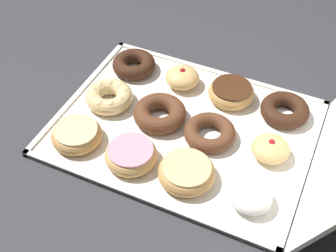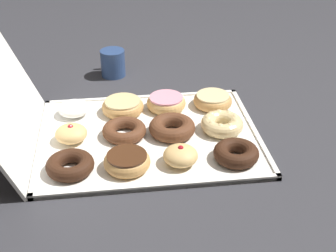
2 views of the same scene
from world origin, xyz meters
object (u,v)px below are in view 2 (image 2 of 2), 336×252
Objects in this scene: chocolate_cake_ring_donut_0 at (236,153)px; coffee_mug at (113,62)px; chocolate_cake_ring_donut_9 at (70,165)px; powdered_filled_donut_11 at (74,108)px; chocolate_cake_ring_donut_4 at (172,127)px; chocolate_cake_ring_donut_7 at (124,131)px; glazed_ring_donut_2 at (213,100)px; jelly_filled_donut_3 at (181,155)px; pink_frosted_donut_5 at (166,102)px; donut_box at (149,137)px; glazed_ring_donut_8 at (123,106)px; cruller_donut_1 at (222,123)px; jelly_filled_donut_10 at (71,133)px; chocolate_frosted_donut_6 at (127,161)px.

coffee_mug is (0.54, 0.28, 0.02)m from chocolate_cake_ring_donut_0.
powdered_filled_donut_11 reaches higher than chocolate_cake_ring_donut_9.
chocolate_cake_ring_donut_7 is (0.00, 0.12, -0.00)m from chocolate_cake_ring_donut_4.
chocolate_cake_ring_donut_4 is at bearing 133.88° from glazed_ring_donut_2.
pink_frosted_donut_5 is (0.27, 0.00, -0.00)m from jelly_filled_donut_3.
donut_box is 0.15m from glazed_ring_donut_8.
pink_frosted_donut_5 is at bearing -43.86° from chocolate_cake_ring_donut_7.
cruller_donut_1 is at bearing 1.70° from chocolate_cake_ring_donut_0.
glazed_ring_donut_2 is 1.37× the size of jelly_filled_donut_10.
jelly_filled_donut_10 is at bearing 62.25° from jelly_filled_donut_3.
chocolate_cake_ring_donut_4 is at bearing -62.10° from chocolate_cake_ring_donut_9.
chocolate_frosted_donut_6 is at bearing 154.63° from donut_box.
chocolate_cake_ring_donut_7 is (0.14, 0.26, -0.00)m from chocolate_cake_ring_donut_0.
chocolate_cake_ring_donut_4 is (0.00, -0.06, 0.02)m from donut_box.
cruller_donut_1 is 0.41m from chocolate_cake_ring_donut_9.
chocolate_cake_ring_donut_0 reaches higher than donut_box.
cruller_donut_1 reaches higher than donut_box.
cruller_donut_1 is 0.93× the size of chocolate_cake_ring_donut_4.
chocolate_cake_ring_donut_0 is at bearing -179.92° from glazed_ring_donut_2.
powdered_filled_donut_11 is (0.27, 0.13, 0.00)m from chocolate_frosted_donut_6.
powdered_filled_donut_11 reaches higher than donut_box.
jelly_filled_donut_3 is 1.02× the size of jelly_filled_donut_10.
chocolate_frosted_donut_6 is 0.94× the size of glazed_ring_donut_8.
coffee_mug reaches higher than glazed_ring_donut_8.
powdered_filled_donut_11 reaches higher than glazed_ring_donut_8.
chocolate_cake_ring_donut_7 is at bearing 116.38° from glazed_ring_donut_2.
donut_box is at bearing -25.37° from chocolate_frosted_donut_6.
glazed_ring_donut_2 is at bearing -89.01° from glazed_ring_donut_8.
pink_frosted_donut_5 is at bearing -0.75° from chocolate_cake_ring_donut_4.
coffee_mug is (0.40, 0.27, 0.01)m from cruller_donut_1.
chocolate_cake_ring_donut_7 is 0.40m from coffee_mug.
cruller_donut_1 is at bearing -61.77° from chocolate_frosted_donut_6.
glazed_ring_donut_8 is 1.05× the size of chocolate_cake_ring_donut_9.
chocolate_frosted_donut_6 is (-0.27, 0.26, 0.00)m from glazed_ring_donut_2.
chocolate_frosted_donut_6 is at bearing -136.04° from jelly_filled_donut_10.
pink_frosted_donut_5 is 0.26m from powdered_filled_donut_11.
glazed_ring_donut_2 reaches higher than donut_box.
chocolate_cake_ring_donut_0 is 0.99× the size of glazed_ring_donut_2.
chocolate_frosted_donut_6 is 1.35× the size of jelly_filled_donut_10.
jelly_filled_donut_3 is 0.98× the size of powdered_filled_donut_11.
chocolate_cake_ring_donut_9 is 1.13× the size of coffee_mug.
chocolate_cake_ring_donut_4 is 1.22× the size of coffee_mug.
donut_box is at bearing 90.70° from cruller_donut_1.
chocolate_cake_ring_donut_9 is 0.26m from powdered_filled_donut_11.
glazed_ring_donut_8 is at bearing -176.07° from coffee_mug.
jelly_filled_donut_3 is 0.13m from chocolate_frosted_donut_6.
jelly_filled_donut_3 is at bearing 153.42° from glazed_ring_donut_2.
jelly_filled_donut_10 is (0.00, 0.20, 0.03)m from donut_box.
chocolate_cake_ring_donut_0 is at bearing -90.22° from jelly_filled_donut_3.
glazed_ring_donut_8 reaches higher than chocolate_cake_ring_donut_7.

